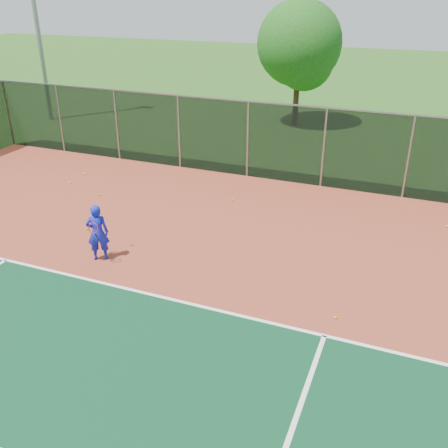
# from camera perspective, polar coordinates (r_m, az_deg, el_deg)

# --- Properties ---
(ground) EXTENTS (120.00, 120.00, 0.00)m
(ground) POSITION_cam_1_polar(r_m,az_deg,el_deg) (9.80, -4.72, -20.17)
(ground) COLOR #235117
(ground) RESTS_ON ground
(court_apron) EXTENTS (30.00, 20.00, 0.02)m
(court_apron) POSITION_cam_1_polar(r_m,az_deg,el_deg) (11.13, -0.07, -13.31)
(court_apron) COLOR #993E27
(court_apron) RESTS_ON ground
(fence_back) EXTENTS (30.00, 0.06, 3.03)m
(fence_back) POSITION_cam_1_polar(r_m,az_deg,el_deg) (19.10, 11.33, 8.62)
(fence_back) COLOR black
(fence_back) RESTS_ON court_apron
(tennis_player) EXTENTS (0.72, 0.73, 2.51)m
(tennis_player) POSITION_cam_1_polar(r_m,az_deg,el_deg) (14.17, -14.25, -0.95)
(tennis_player) COLOR #141FC1
(tennis_player) RESTS_ON court_apron
(practice_ball_0) EXTENTS (0.07, 0.07, 0.07)m
(practice_ball_0) POSITION_cam_1_polar(r_m,az_deg,el_deg) (20.32, -17.15, 4.50)
(practice_ball_0) COLOR #A6C617
(practice_ball_0) RESTS_ON court_apron
(practice_ball_2) EXTENTS (0.07, 0.07, 0.07)m
(practice_ball_2) POSITION_cam_1_polar(r_m,az_deg,el_deg) (17.43, 24.14, -0.22)
(practice_ball_2) COLOR #A6C617
(practice_ball_2) RESTS_ON court_apron
(practice_ball_3) EXTENTS (0.07, 0.07, 0.07)m
(practice_ball_3) POSITION_cam_1_polar(r_m,az_deg,el_deg) (17.84, 0.95, 2.74)
(practice_ball_3) COLOR #A6C617
(practice_ball_3) RESTS_ON court_apron
(practice_ball_4) EXTENTS (0.07, 0.07, 0.07)m
(practice_ball_4) POSITION_cam_1_polar(r_m,az_deg,el_deg) (12.03, 12.62, -10.37)
(practice_ball_4) COLOR #A6C617
(practice_ball_4) RESTS_ON court_apron
(practice_ball_5) EXTENTS (0.07, 0.07, 0.07)m
(practice_ball_5) POSITION_cam_1_polar(r_m,az_deg,el_deg) (16.31, -15.41, -0.56)
(practice_ball_5) COLOR #A6C617
(practice_ball_5) RESTS_ON court_apron
(practice_ball_6) EXTENTS (0.07, 0.07, 0.07)m
(practice_ball_6) POSITION_cam_1_polar(r_m,az_deg,el_deg) (18.90, -14.07, 3.29)
(practice_ball_6) COLOR #A6C617
(practice_ball_6) RESTS_ON court_apron
(tree_back_left) EXTENTS (4.40, 4.40, 6.46)m
(tree_back_left) POSITION_cam_1_polar(r_m,az_deg,el_deg) (27.63, 8.76, 19.28)
(tree_back_left) COLOR #351D13
(tree_back_left) RESTS_ON ground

